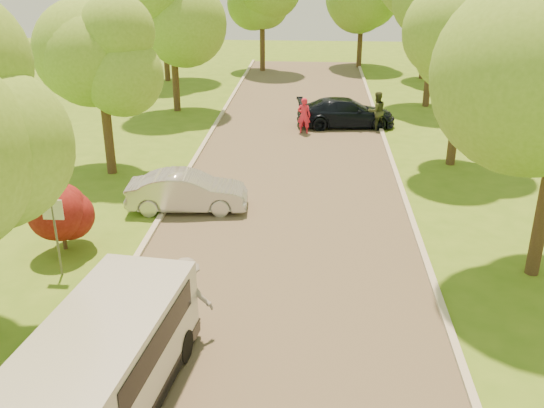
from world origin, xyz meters
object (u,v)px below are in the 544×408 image
(dark_sedan, at_px, (346,113))
(street_sign, at_px, (54,222))
(longboard, at_px, (189,329))
(minivan, at_px, (105,363))
(skateboarder, at_px, (187,295))
(person_striped, at_px, (304,116))
(person_olive, at_px, (377,111))
(silver_sedan, at_px, (187,192))

(dark_sedan, bearing_deg, street_sign, 146.06)
(longboard, bearing_deg, street_sign, -23.19)
(minivan, xyz_separation_m, skateboarder, (1.01, 2.50, -0.01))
(dark_sedan, distance_m, skateboarder, 18.36)
(minivan, distance_m, person_striped, 19.25)
(longboard, height_order, person_striped, person_striped)
(skateboarder, xyz_separation_m, person_olive, (5.66, 17.31, -0.07))
(person_striped, xyz_separation_m, person_olive, (3.46, 0.83, 0.08))
(longboard, bearing_deg, skateboarder, 8.29)
(longboard, bearing_deg, person_striped, -89.32)
(street_sign, relative_size, skateboarder, 1.22)
(dark_sedan, distance_m, person_olive, 1.56)
(minivan, height_order, person_olive, minivan)
(dark_sedan, bearing_deg, longboard, 160.59)
(person_striped, bearing_deg, minivan, 86.64)
(minivan, relative_size, person_striped, 3.13)
(silver_sedan, xyz_separation_m, person_striped, (3.64, 9.46, 0.20))
(street_sign, relative_size, longboard, 2.32)
(minivan, height_order, person_striped, minivan)
(dark_sedan, bearing_deg, person_olive, -117.49)
(dark_sedan, distance_m, longboard, 18.37)
(skateboarder, bearing_deg, longboard, -171.71)
(minivan, xyz_separation_m, longboard, (1.01, 2.50, -0.92))
(person_olive, bearing_deg, longboard, 48.37)
(minivan, bearing_deg, silver_sedan, 99.03)
(minivan, distance_m, longboard, 2.85)
(silver_sedan, relative_size, person_olive, 2.13)
(minivan, distance_m, dark_sedan, 21.04)
(silver_sedan, relative_size, longboard, 4.22)
(street_sign, relative_size, person_striped, 1.27)
(street_sign, relative_size, person_olive, 1.17)
(street_sign, distance_m, skateboarder, 4.65)
(minivan, distance_m, silver_sedan, 9.54)
(person_olive, bearing_deg, dark_sedan, -44.88)
(silver_sedan, xyz_separation_m, person_olive, (7.10, 10.29, 0.28))
(street_sign, height_order, dark_sedan, street_sign)
(minivan, height_order, dark_sedan, minivan)
(street_sign, distance_m, silver_sedan, 5.32)
(silver_sedan, distance_m, longboard, 7.18)
(silver_sedan, height_order, person_olive, person_olive)
(street_sign, height_order, person_striped, street_sign)
(minivan, height_order, silver_sedan, minivan)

